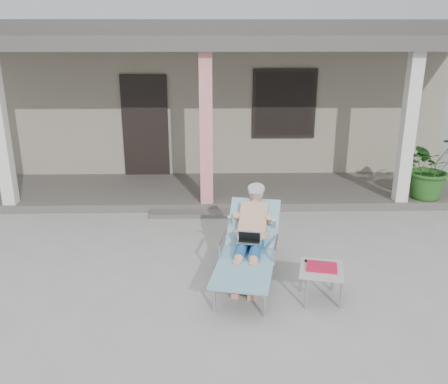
{
  "coord_description": "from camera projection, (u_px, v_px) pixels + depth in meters",
  "views": [
    {
      "loc": [
        0.13,
        -5.91,
        3.01
      ],
      "look_at": [
        0.27,
        0.6,
        0.85
      ],
      "focal_mm": 38.0,
      "sensor_mm": 36.0,
      "label": 1
    }
  ],
  "objects": [
    {
      "name": "lounger",
      "position": [
        250.0,
        227.0,
        5.96
      ],
      "size": [
        1.01,
        1.85,
        1.16
      ],
      "rotation": [
        0.0,
        0.0,
        -0.2
      ],
      "color": "#B7B7BC",
      "rests_on": "ground"
    },
    {
      "name": "potted_palm",
      "position": [
        430.0,
        167.0,
        8.6
      ],
      "size": [
        1.27,
        1.18,
        1.18
      ],
      "primitive_type": "imported",
      "rotation": [
        0.0,
        0.0,
        0.28
      ],
      "color": "#26591E",
      "rests_on": "porch_deck"
    },
    {
      "name": "porch_overhang",
      "position": [
        206.0,
        48.0,
        8.47
      ],
      "size": [
        10.0,
        2.3,
        2.85
      ],
      "color": "silver",
      "rests_on": "porch_deck"
    },
    {
      "name": "house",
      "position": [
        208.0,
        90.0,
        12.19
      ],
      "size": [
        10.4,
        5.4,
        3.3
      ],
      "color": "#9D947D",
      "rests_on": "ground"
    },
    {
      "name": "porch_step",
      "position": [
        207.0,
        214.0,
        8.3
      ],
      "size": [
        2.0,
        0.3,
        0.07
      ],
      "primitive_type": "cube",
      "color": "#605B56",
      "rests_on": "ground"
    },
    {
      "name": "porch_deck",
      "position": [
        208.0,
        191.0,
        9.37
      ],
      "size": [
        10.0,
        2.0,
        0.15
      ],
      "primitive_type": "cube",
      "color": "#605B56",
      "rests_on": "ground"
    },
    {
      "name": "ground",
      "position": [
        205.0,
        264.0,
        6.55
      ],
      "size": [
        60.0,
        60.0,
        0.0
      ],
      "primitive_type": "plane",
      "color": "#9E9E99",
      "rests_on": "ground"
    },
    {
      "name": "side_table",
      "position": [
        321.0,
        271.0,
        5.56
      ],
      "size": [
        0.6,
        0.6,
        0.45
      ],
      "rotation": [
        0.0,
        0.0,
        -0.23
      ],
      "color": "#ABABA6",
      "rests_on": "ground"
    }
  ]
}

